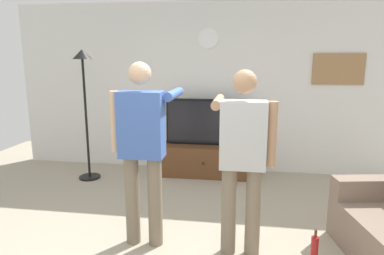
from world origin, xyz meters
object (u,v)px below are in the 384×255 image
(framed_picture, at_px, (338,69))
(person_standing_nearer_couch, at_px, (243,154))
(tv_stand, at_px, (205,160))
(beverage_bottle, at_px, (314,249))
(floor_lamp, at_px, (84,88))
(wall_clock, at_px, (208,38))
(television, at_px, (206,122))
(person_standing_nearer_lamp, at_px, (142,144))

(framed_picture, relative_size, person_standing_nearer_couch, 0.43)
(tv_stand, distance_m, beverage_bottle, 2.56)
(floor_lamp, bearing_deg, tv_stand, 14.00)
(floor_lamp, bearing_deg, beverage_bottle, -30.99)
(tv_stand, bearing_deg, wall_clock, 90.00)
(person_standing_nearer_couch, bearing_deg, wall_clock, 103.31)
(floor_lamp, bearing_deg, person_standing_nearer_couch, -36.53)
(framed_picture, height_order, beverage_bottle, framed_picture)
(television, xyz_separation_m, floor_lamp, (-1.75, -0.48, 0.55))
(person_standing_nearer_couch, xyz_separation_m, beverage_bottle, (0.67, -0.07, -0.85))
(television, height_order, wall_clock, wall_clock)
(tv_stand, xyz_separation_m, person_standing_nearer_lamp, (-0.37, -2.12, 0.78))
(floor_lamp, xyz_separation_m, person_standing_nearer_lamp, (1.38, -1.68, -0.37))
(floor_lamp, bearing_deg, wall_clock, 22.55)
(wall_clock, relative_size, person_standing_nearer_lamp, 0.17)
(framed_picture, bearing_deg, person_standing_nearer_couch, -119.59)
(floor_lamp, distance_m, person_standing_nearer_lamp, 2.21)
(person_standing_nearer_lamp, xyz_separation_m, person_standing_nearer_couch, (0.95, -0.04, -0.04))
(wall_clock, bearing_deg, framed_picture, 0.15)
(wall_clock, bearing_deg, person_standing_nearer_lamp, -98.66)
(television, xyz_separation_m, wall_clock, (0.00, 0.24, 1.28))
(person_standing_nearer_couch, bearing_deg, beverage_bottle, -6.36)
(tv_stand, distance_m, floor_lamp, 2.14)
(tv_stand, bearing_deg, person_standing_nearer_lamp, -99.82)
(wall_clock, xyz_separation_m, floor_lamp, (-1.75, -0.73, -0.73))
(person_standing_nearer_lamp, distance_m, beverage_bottle, 1.85)
(tv_stand, height_order, person_standing_nearer_couch, person_standing_nearer_couch)
(television, xyz_separation_m, person_standing_nearer_couch, (0.58, -2.21, 0.14))
(floor_lamp, height_order, person_standing_nearer_lamp, floor_lamp)
(tv_stand, xyz_separation_m, television, (0.00, 0.05, 0.60))
(person_standing_nearer_couch, relative_size, beverage_bottle, 5.31)
(wall_clock, xyz_separation_m, framed_picture, (1.98, 0.00, -0.46))
(television, height_order, floor_lamp, floor_lamp)
(wall_clock, relative_size, floor_lamp, 0.16)
(tv_stand, height_order, floor_lamp, floor_lamp)
(framed_picture, bearing_deg, tv_stand, -171.50)
(person_standing_nearer_couch, bearing_deg, floor_lamp, 143.47)
(television, bearing_deg, wall_clock, 90.00)
(tv_stand, relative_size, beverage_bottle, 4.28)
(tv_stand, height_order, television, television)
(television, height_order, framed_picture, framed_picture)
(tv_stand, height_order, framed_picture, framed_picture)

